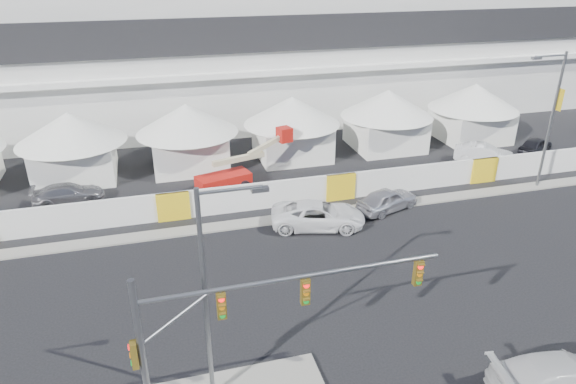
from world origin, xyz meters
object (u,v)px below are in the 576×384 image
object	(u,v)px
lot_car_a	(484,154)
streetlight_curb	(550,112)
sedan_silver	(387,200)
lot_car_b	(535,145)
traffic_mast	(214,342)
streetlight_median	(211,285)
pickup_curb	(318,215)
lot_car_c	(68,194)
pickup_near	(563,378)
boom_lift	(233,175)

from	to	relation	value
lot_car_a	streetlight_curb	world-z (taller)	streetlight_curb
sedan_silver	lot_car_b	size ratio (longest dim) A/B	1.09
sedan_silver	lot_car_b	world-z (taller)	sedan_silver
sedan_silver	streetlight_curb	distance (m)	13.81
traffic_mast	streetlight_curb	distance (m)	31.22
lot_car_b	streetlight_median	distance (m)	38.25
streetlight_median	pickup_curb	bearing A→B (deg)	56.17
sedan_silver	pickup_curb	xyz separation A→B (m)	(-5.45, -1.02, 0.05)
lot_car_b	lot_car_c	xyz separation A→B (m)	(-39.73, 0.24, -0.02)
streetlight_median	pickup_near	bearing A→B (deg)	-14.98
lot_car_b	streetlight_median	xyz separation A→B (m)	(-31.87, -20.62, 4.73)
pickup_near	pickup_curb	bearing A→B (deg)	25.48
sedan_silver	lot_car_c	world-z (taller)	sedan_silver
streetlight_median	traffic_mast	bearing A→B (deg)	-96.21
sedan_silver	lot_car_b	xyz separation A→B (m)	(17.96, 6.99, -0.07)
pickup_near	lot_car_a	bearing A→B (deg)	-19.79
lot_car_a	streetlight_median	distance (m)	32.89
lot_car_a	lot_car_b	size ratio (longest dim) A/B	1.14
lot_car_a	sedan_silver	bearing A→B (deg)	150.75
sedan_silver	boom_lift	distance (m)	11.75
sedan_silver	pickup_curb	world-z (taller)	pickup_curb
sedan_silver	lot_car_b	bearing A→B (deg)	-88.35
lot_car_a	boom_lift	bearing A→B (deg)	122.77
streetlight_median	streetlight_curb	xyz separation A→B (m)	(26.69, 14.20, 0.51)
pickup_near	lot_car_c	distance (m)	32.50
pickup_near	boom_lift	bearing A→B (deg)	29.75
sedan_silver	traffic_mast	xyz separation A→B (m)	(-14.08, -15.23, 3.39)
lot_car_a	streetlight_curb	bearing A→B (deg)	-137.99
boom_lift	traffic_mast	bearing A→B (deg)	-117.03
pickup_curb	pickup_near	bearing A→B (deg)	-147.90
pickup_curb	sedan_silver	bearing A→B (deg)	-64.64
pickup_near	boom_lift	xyz separation A→B (m)	(-9.40, 23.74, 0.22)
pickup_curb	lot_car_c	xyz separation A→B (m)	(-16.31, 8.25, -0.14)
sedan_silver	traffic_mast	bearing A→B (deg)	117.65
pickup_curb	streetlight_curb	bearing A→B (deg)	-70.25
lot_car_b	traffic_mast	world-z (taller)	traffic_mast
lot_car_b	lot_car_c	distance (m)	39.73
pickup_curb	streetlight_curb	world-z (taller)	streetlight_curb
lot_car_a	traffic_mast	bearing A→B (deg)	163.10
streetlight_curb	boom_lift	size ratio (longest dim) A/B	1.25
sedan_silver	streetlight_median	distance (m)	20.02
lot_car_c	boom_lift	world-z (taller)	boom_lift
sedan_silver	pickup_curb	bearing A→B (deg)	80.98
streetlight_curb	boom_lift	xyz separation A→B (m)	(-22.57, 5.92, -4.89)
lot_car_c	lot_car_a	bearing A→B (deg)	-95.44
traffic_mast	streetlight_curb	bearing A→B (deg)	30.46
lot_car_b	streetlight_curb	xyz separation A→B (m)	(-5.18, -6.42, 5.24)
traffic_mast	streetlight_median	distance (m)	2.05
pickup_near	traffic_mast	size ratio (longest dim) A/B	0.54
lot_car_a	lot_car_b	world-z (taller)	lot_car_a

